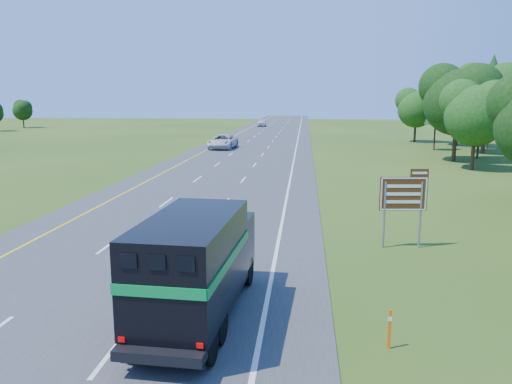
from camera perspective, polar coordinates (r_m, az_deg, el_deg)
road at (r=60.09m, az=-0.75°, el=4.60°), size 15.00×260.00×0.04m
lane_markings at (r=60.09m, az=-0.75°, el=4.63°), size 11.15×260.00×0.01m
horse_truck at (r=14.43m, az=-6.75°, el=-8.04°), size 2.62×7.22×3.14m
white_suv at (r=64.00m, az=-3.82°, el=5.78°), size 3.39×6.66×1.80m
far_car at (r=115.62m, az=0.65°, el=7.93°), size 2.40×5.08×1.68m
exit_sign at (r=22.02m, az=16.58°, el=-0.55°), size 2.02×0.25×3.43m
delineator at (r=13.61m, az=15.03°, el=-14.76°), size 0.09×0.05×1.06m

